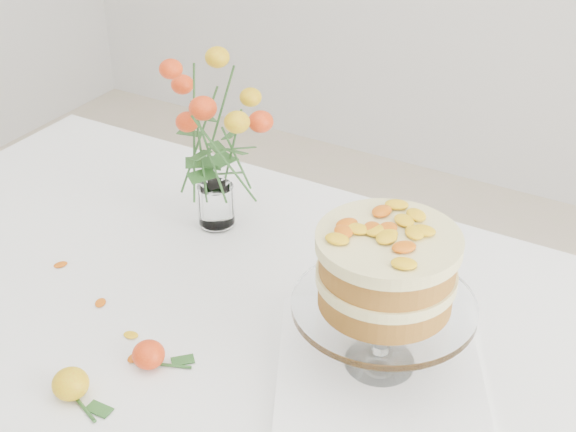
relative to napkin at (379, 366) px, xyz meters
name	(u,v)px	position (x,y,z in m)	size (l,w,h in m)	color
table	(195,331)	(-0.36, 0.01, -0.09)	(1.43, 0.93, 0.76)	tan
napkin	(379,366)	(0.00, 0.00, 0.00)	(0.31, 0.31, 0.01)	white
cake_stand	(386,277)	(0.00, 0.00, 0.17)	(0.27, 0.27, 0.24)	white
rose_vase	(212,130)	(-0.45, 0.22, 0.20)	(0.28, 0.28, 0.36)	white
loose_rose_near	(71,384)	(-0.37, -0.28, 0.02)	(0.10, 0.06, 0.05)	gold
loose_rose_far	(149,355)	(-0.31, -0.17, 0.02)	(0.09, 0.05, 0.04)	red
stray_petal_a	(100,303)	(-0.48, -0.09, 0.00)	(0.03, 0.02, 0.00)	#ECB10E
stray_petal_b	(131,335)	(-0.38, -0.13, 0.00)	(0.03, 0.02, 0.00)	#ECB10E
stray_petal_c	(134,358)	(-0.34, -0.17, 0.00)	(0.03, 0.02, 0.00)	#ECB10E
stray_petal_d	(61,265)	(-0.62, -0.04, 0.00)	(0.03, 0.02, 0.00)	#ECB10E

